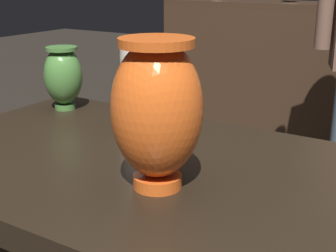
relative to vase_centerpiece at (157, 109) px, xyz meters
The scene contains 3 objects.
vase_centerpiece is the anchor object (origin of this frame).
vase_tall_behind 0.58m from the vase_centerpiece, 149.63° to the left, with size 0.11×0.11×0.17m.
vase_left_accent 0.31m from the vase_centerpiece, 132.78° to the left, with size 0.08×0.08×0.21m.
Camera 1 is at (0.44, -0.74, 1.16)m, focal length 51.51 mm.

